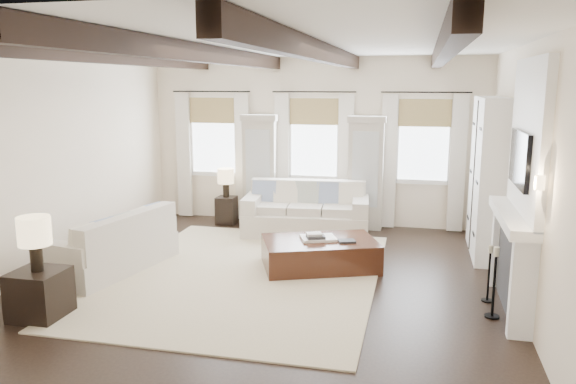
% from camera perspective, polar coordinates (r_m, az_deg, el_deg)
% --- Properties ---
extents(ground, '(7.50, 7.50, 0.00)m').
position_cam_1_polar(ground, '(7.68, -2.62, -9.69)').
color(ground, black).
rests_on(ground, ground).
extents(room_shell, '(6.54, 7.54, 3.22)m').
position_cam_1_polar(room_shell, '(7.94, 4.26, 5.03)').
color(room_shell, '#FBEAD0').
rests_on(room_shell, ground).
extents(area_rug, '(3.71, 4.83, 0.02)m').
position_cam_1_polar(area_rug, '(8.16, -4.33, -8.36)').
color(area_rug, beige).
rests_on(area_rug, ground).
extents(sofa_back, '(2.31, 1.21, 0.95)m').
position_cam_1_polar(sofa_back, '(10.20, 1.88, -2.18)').
color(sofa_back, beige).
rests_on(sofa_back, ground).
extents(sofa_left, '(1.29, 2.18, 0.88)m').
position_cam_1_polar(sofa_left, '(8.61, -17.18, -5.39)').
color(sofa_left, beige).
rests_on(sofa_left, ground).
extents(ottoman, '(1.91, 1.56, 0.43)m').
position_cam_1_polar(ottoman, '(8.40, 3.24, -6.31)').
color(ottoman, black).
rests_on(ottoman, ground).
extents(tray, '(0.61, 0.54, 0.04)m').
position_cam_1_polar(tray, '(8.36, 3.08, -4.70)').
color(tray, white).
rests_on(tray, ottoman).
extents(book_lower, '(0.32, 0.28, 0.04)m').
position_cam_1_polar(book_lower, '(8.28, 2.83, -4.57)').
color(book_lower, '#262628').
rests_on(book_lower, tray).
extents(book_upper, '(0.27, 0.24, 0.03)m').
position_cam_1_polar(book_upper, '(8.30, 2.67, -4.28)').
color(book_upper, beige).
rests_on(book_upper, book_lower).
extents(book_loose, '(0.29, 0.26, 0.03)m').
position_cam_1_polar(book_loose, '(8.26, 5.97, -4.98)').
color(book_loose, '#262628').
rests_on(book_loose, ottoman).
extents(side_table_front, '(0.57, 0.57, 0.57)m').
position_cam_1_polar(side_table_front, '(7.27, -23.91, -9.46)').
color(side_table_front, black).
rests_on(side_table_front, ground).
extents(lamp_front, '(0.38, 0.38, 0.65)m').
position_cam_1_polar(lamp_front, '(7.06, -24.36, -3.93)').
color(lamp_front, black).
rests_on(lamp_front, side_table_front).
extents(side_table_back, '(0.36, 0.36, 0.54)m').
position_cam_1_polar(side_table_back, '(11.02, -6.26, -1.87)').
color(side_table_back, black).
rests_on(side_table_back, ground).
extents(lamp_back, '(0.32, 0.32, 0.56)m').
position_cam_1_polar(lamp_back, '(10.89, -6.34, 1.45)').
color(lamp_back, black).
rests_on(lamp_back, side_table_back).
extents(candlestick_near, '(0.17, 0.17, 0.86)m').
position_cam_1_polar(candlestick_near, '(7.06, 20.18, -9.19)').
color(candlestick_near, black).
rests_on(candlestick_near, ground).
extents(candlestick_far, '(0.15, 0.15, 0.73)m').
position_cam_1_polar(candlestick_far, '(7.55, 19.71, -8.26)').
color(candlestick_far, black).
rests_on(candlestick_far, ground).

